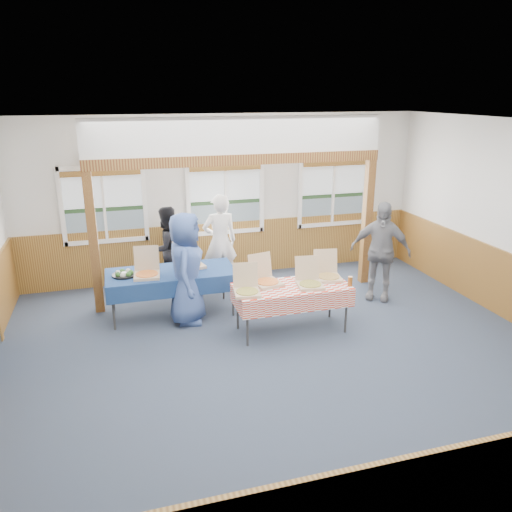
{
  "coord_description": "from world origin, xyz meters",
  "views": [
    {
      "loc": [
        -2.11,
        -6.0,
        3.59
      ],
      "look_at": [
        -0.09,
        1.0,
        1.18
      ],
      "focal_mm": 35.0,
      "sensor_mm": 36.0,
      "label": 1
    }
  ],
  "objects": [
    {
      "name": "floor",
      "position": [
        0.0,
        0.0,
        0.0
      ],
      "size": [
        8.0,
        8.0,
        0.0
      ],
      "primitive_type": "plane",
      "color": "#2C3948",
      "rests_on": "ground"
    },
    {
      "name": "ceiling",
      "position": [
        0.0,
        0.0,
        3.2
      ],
      "size": [
        8.0,
        8.0,
        0.0
      ],
      "primitive_type": "plane",
      "rotation": [
        3.14,
        0.0,
        0.0
      ],
      "color": "white",
      "rests_on": "wall_back"
    },
    {
      "name": "wall_back",
      "position": [
        0.0,
        3.5,
        1.6
      ],
      "size": [
        8.0,
        0.0,
        8.0
      ],
      "primitive_type": "plane",
      "rotation": [
        1.57,
        0.0,
        0.0
      ],
      "color": "silver",
      "rests_on": "floor"
    },
    {
      "name": "wall_front",
      "position": [
        0.0,
        -3.5,
        1.6
      ],
      "size": [
        8.0,
        0.0,
        8.0
      ],
      "primitive_type": "plane",
      "rotation": [
        -1.57,
        0.0,
        0.0
      ],
      "color": "silver",
      "rests_on": "floor"
    },
    {
      "name": "wainscot_back",
      "position": [
        0.0,
        3.48,
        0.55
      ],
      "size": [
        7.98,
        0.05,
        1.1
      ],
      "primitive_type": "cube",
      "color": "brown",
      "rests_on": "floor"
    },
    {
      "name": "wainscot_front",
      "position": [
        0.0,
        -3.48,
        0.55
      ],
      "size": [
        7.98,
        0.05,
        1.1
      ],
      "primitive_type": "cube",
      "color": "brown",
      "rests_on": "floor"
    },
    {
      "name": "window_left",
      "position": [
        -2.3,
        3.46,
        1.68
      ],
      "size": [
        1.56,
        0.1,
        1.46
      ],
      "color": "white",
      "rests_on": "wall_back"
    },
    {
      "name": "window_mid",
      "position": [
        0.0,
        3.46,
        1.68
      ],
      "size": [
        1.56,
        0.1,
        1.46
      ],
      "color": "white",
      "rests_on": "wall_back"
    },
    {
      "name": "window_right",
      "position": [
        2.3,
        3.46,
        1.68
      ],
      "size": [
        1.56,
        0.1,
        1.46
      ],
      "color": "white",
      "rests_on": "wall_back"
    },
    {
      "name": "post_left",
      "position": [
        -2.5,
        2.3,
        1.2
      ],
      "size": [
        0.15,
        0.15,
        2.4
      ],
      "primitive_type": "cube",
      "color": "#532612",
      "rests_on": "floor"
    },
    {
      "name": "post_right",
      "position": [
        2.5,
        2.3,
        1.2
      ],
      "size": [
        0.15,
        0.15,
        2.4
      ],
      "primitive_type": "cube",
      "color": "#532612",
      "rests_on": "floor"
    },
    {
      "name": "cross_beam",
      "position": [
        0.0,
        2.3,
        2.49
      ],
      "size": [
        5.15,
        0.18,
        0.18
      ],
      "primitive_type": "cube",
      "color": "#532612",
      "rests_on": "post_left"
    },
    {
      "name": "table_left",
      "position": [
        -1.31,
        1.84,
        0.71
      ],
      "size": [
        2.27,
        1.49,
        0.76
      ],
      "rotation": [
        0.0,
        0.0,
        0.28
      ],
      "color": "#323232",
      "rests_on": "floor"
    },
    {
      "name": "table_right",
      "position": [
        0.4,
        0.68,
        0.7
      ],
      "size": [
        1.85,
        1.0,
        0.76
      ],
      "rotation": [
        0.0,
        0.0,
        0.13
      ],
      "color": "#323232",
      "rests_on": "floor"
    },
    {
      "name": "pizza_box_a",
      "position": [
        -1.71,
        1.74,
        0.82
      ],
      "size": [
        0.45,
        0.53,
        0.44
      ],
      "rotation": [
        0.0,
        0.0,
        -0.1
      ],
      "color": "tan",
      "rests_on": "table_left"
    },
    {
      "name": "pizza_box_b",
      "position": [
        -0.97,
        2.0,
        0.83
      ],
      "size": [
        0.52,
        0.59,
        0.45
      ],
      "rotation": [
        0.0,
        0.0,
        0.23
      ],
      "color": "tan",
      "rests_on": "table_left"
    },
    {
      "name": "pizza_box_c",
      "position": [
        -0.35,
        0.58,
        0.82
      ],
      "size": [
        0.43,
        0.5,
        0.41
      ],
      "rotation": [
        0.0,
        0.0,
        -0.14
      ],
      "color": "tan",
      "rests_on": "table_right"
    },
    {
      "name": "pizza_box_d",
      "position": [
        0.04,
        0.87,
        0.82
      ],
      "size": [
        0.49,
        0.55,
        0.43
      ],
      "rotation": [
        0.0,
        0.0,
        0.21
      ],
      "color": "tan",
      "rests_on": "table_right"
    },
    {
      "name": "pizza_box_e",
      "position": [
        0.65,
        0.6,
        0.82
      ],
      "size": [
        0.44,
        0.51,
        0.41
      ],
      "rotation": [
        0.0,
        0.0,
        -0.13
      ],
      "color": "tan",
      "rests_on": "table_right"
    },
    {
      "name": "pizza_box_f",
      "position": [
        1.05,
        0.82,
        0.82
      ],
      "size": [
        0.46,
        0.53,
        0.42
      ],
      "rotation": [
        0.0,
        0.0,
        -0.16
      ],
      "color": "tan",
      "rests_on": "table_right"
    },
    {
      "name": "veggie_tray",
      "position": [
        -2.06,
        1.84,
        0.79
      ],
      "size": [
        0.39,
        0.39,
        0.09
      ],
      "color": "black",
      "rests_on": "table_left"
    },
    {
      "name": "drink_glass",
      "position": [
        1.25,
        0.43,
        0.83
      ],
      "size": [
        0.07,
        0.07,
        0.15
      ],
      "primitive_type": "cylinder",
      "color": "brown",
      "rests_on": "table_right"
    },
    {
      "name": "woman_white",
      "position": [
        -0.26,
        2.85,
        0.9
      ],
      "size": [
        0.68,
        0.47,
        1.8
      ],
      "primitive_type": "imported",
      "rotation": [
        0.0,
        0.0,
        3.2
      ],
      "color": "white",
      "rests_on": "floor"
    },
    {
      "name": "woman_black",
      "position": [
        -1.25,
        3.0,
        0.8
      ],
      "size": [
        0.97,
        0.9,
        1.6
      ],
      "primitive_type": "imported",
      "rotation": [
        0.0,
        0.0,
        3.63
      ],
      "color": "black",
      "rests_on": "floor"
    },
    {
      "name": "man_blue",
      "position": [
        -1.1,
        1.48,
        0.91
      ],
      "size": [
        0.79,
        1.01,
        1.83
      ],
      "primitive_type": "imported",
      "rotation": [
        0.0,
        0.0,
        1.31
      ],
      "color": "#3B5594",
      "rests_on": "floor"
    },
    {
      "name": "person_grey",
      "position": [
        2.35,
        1.48,
        0.9
      ],
      "size": [
        1.11,
        0.96,
        1.79
      ],
      "primitive_type": "imported",
      "rotation": [
        0.0,
        0.0,
        -0.61
      ],
      "color": "gray",
      "rests_on": "floor"
    }
  ]
}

